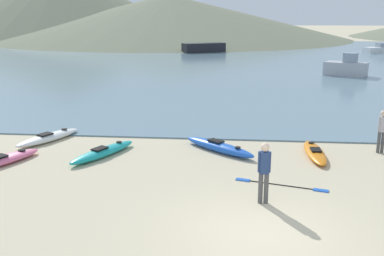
# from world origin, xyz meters

# --- Properties ---
(ground_plane) EXTENTS (400.00, 400.00, 0.00)m
(ground_plane) POSITION_xyz_m (0.00, 0.00, 0.00)
(ground_plane) COLOR #C6B793
(bay_water) EXTENTS (160.00, 70.00, 0.06)m
(bay_water) POSITION_xyz_m (0.00, 42.93, 0.03)
(bay_water) COLOR slate
(bay_water) RESTS_ON ground_plane
(far_hill_left) EXTENTS (63.59, 63.59, 15.01)m
(far_hill_left) POSITION_xyz_m (-39.85, 91.60, 7.51)
(far_hill_left) COLOR #6B7056
(far_hill_left) RESTS_ON ground_plane
(far_hill_midleft) EXTENTS (73.98, 73.98, 8.87)m
(far_hill_midleft) POSITION_xyz_m (-14.60, 84.97, 4.44)
(far_hill_midleft) COLOR #6B7056
(far_hill_midleft) RESTS_ON ground_plane
(kayak_on_sand_1) EXTENTS (1.98, 3.18, 0.35)m
(kayak_on_sand_1) POSITION_xyz_m (-5.40, 5.40, 0.15)
(kayak_on_sand_1) COLOR teal
(kayak_on_sand_1) RESTS_ON ground_plane
(kayak_on_sand_2) EXTENTS (2.92, 2.69, 0.40)m
(kayak_on_sand_2) POSITION_xyz_m (-1.24, 6.36, 0.18)
(kayak_on_sand_2) COLOR blue
(kayak_on_sand_2) RESTS_ON ground_plane
(kayak_on_sand_3) EXTENTS (0.67, 2.94, 0.30)m
(kayak_on_sand_3) POSITION_xyz_m (2.25, 6.17, 0.13)
(kayak_on_sand_3) COLOR orange
(kayak_on_sand_3) RESTS_ON ground_plane
(kayak_on_sand_4) EXTENTS (2.01, 3.15, 0.35)m
(kayak_on_sand_4) POSITION_xyz_m (-8.17, 7.12, 0.15)
(kayak_on_sand_4) COLOR white
(kayak_on_sand_4) RESTS_ON ground_plane
(kayak_on_sand_5) EXTENTS (1.98, 2.95, 0.33)m
(kayak_on_sand_5) POSITION_xyz_m (-8.58, 4.21, 0.14)
(kayak_on_sand_5) COLOR #E5668C
(kayak_on_sand_5) RESTS_ON ground_plane
(person_near_foreground) EXTENTS (0.34, 0.23, 1.70)m
(person_near_foreground) POSITION_xyz_m (0.13, 1.74, 0.98)
(person_near_foreground) COLOR #4C4C4C
(person_near_foreground) RESTS_ON ground_plane
(person_near_waterline) EXTENTS (0.33, 0.22, 1.61)m
(person_near_waterline) POSITION_xyz_m (4.71, 6.76, 0.92)
(person_near_waterline) COLOR #4C4C4C
(person_near_waterline) RESTS_ON ground_plane
(moored_boat_0) EXTENTS (3.63, 3.00, 1.87)m
(moored_boat_0) POSITION_xyz_m (8.37, 28.19, 0.72)
(moored_boat_0) COLOR #B2B2B7
(moored_boat_0) RESTS_ON bay_water
(moored_boat_2) EXTENTS (5.84, 4.31, 1.21)m
(moored_boat_2) POSITION_xyz_m (-4.89, 50.27, 0.67)
(moored_boat_2) COLOR black
(moored_boat_2) RESTS_ON bay_water
(moored_boat_3) EXTENTS (4.30, 3.21, 1.25)m
(moored_boat_3) POSITION_xyz_m (17.99, 51.68, 0.50)
(moored_boat_3) COLOR white
(moored_boat_3) RESTS_ON bay_water
(loose_paddle) EXTENTS (2.72, 0.94, 0.03)m
(loose_paddle) POSITION_xyz_m (0.74, 3.10, 0.01)
(loose_paddle) COLOR black
(loose_paddle) RESTS_ON ground_plane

